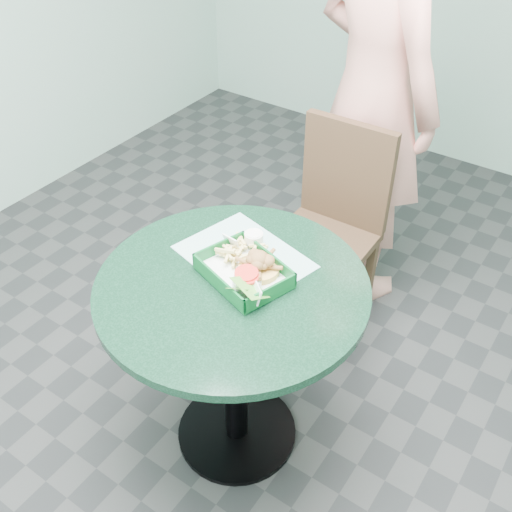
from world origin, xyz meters
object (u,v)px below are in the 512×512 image
Objects in this scene: food_basket at (244,279)px; sauce_ramekin at (240,241)px; cafe_table at (234,327)px; diner_person at (380,38)px; crab_sandwich at (257,265)px; dining_chair at (333,218)px.

food_basket is 0.15m from sauce_ramekin.
cafe_table is 13.83× the size of sauce_ramekin.
crab_sandwich is at bearing 120.38° from diner_person.
diner_person reaches higher than cafe_table.
dining_chair is at bearing 88.39° from sauce_ramekin.
dining_chair is 0.78m from food_basket.
dining_chair is 0.75m from crab_sandwich.
food_basket is at bearing -85.26° from dining_chair.
diner_person is at bearing 90.86° from sauce_ramekin.
food_basket is at bearing -49.62° from sauce_ramekin.
sauce_ramekin reaches higher than cafe_table.
diner_person is 1.10m from crab_sandwich.
diner_person is 1.03m from sauce_ramekin.
crab_sandwich is (0.02, 0.04, 0.03)m from food_basket.
food_basket reaches higher than cafe_table.
sauce_ramekin is (-0.08, 0.15, 0.22)m from cafe_table.
dining_chair is 3.47× the size of food_basket.
sauce_ramekin is at bearing 149.23° from crab_sandwich.
food_basket is at bearing 119.03° from diner_person.
diner_person is at bearing 97.12° from crab_sandwich.
food_basket is (0.08, -0.74, 0.24)m from dining_chair.
diner_person is (-0.09, 1.10, 0.60)m from cafe_table.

